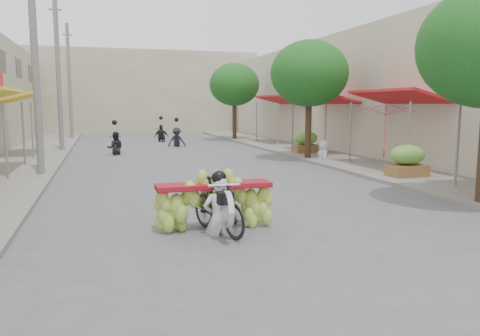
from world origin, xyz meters
name	(u,v)px	position (x,y,z in m)	size (l,w,h in m)	color
ground	(380,296)	(0.00, 0.00, 0.00)	(120.00, 120.00, 0.00)	#5A5A5F
sidewalk_left	(7,166)	(-7.00, 15.00, 0.06)	(4.00, 60.00, 0.12)	gray
sidewalk_right	(330,155)	(7.00, 15.00, 0.06)	(4.00, 60.00, 0.12)	gray
shophouse_row_right	(435,93)	(11.99, 14.00, 3.00)	(9.77, 40.00, 6.00)	beige
far_building	(140,93)	(0.00, 38.00, 3.50)	(20.00, 6.00, 7.00)	#B4AB8E
utility_pole_mid	(35,57)	(-5.40, 12.00, 4.03)	(0.60, 0.24, 8.00)	slate
utility_pole_far	(58,74)	(-5.40, 21.00, 4.03)	(0.60, 0.24, 8.00)	slate
utility_pole_back	(70,82)	(-5.40, 30.00, 4.03)	(0.60, 0.24, 8.00)	slate
street_tree_mid	(309,74)	(5.40, 14.00, 3.78)	(3.40, 3.40, 5.25)	#3A2719
street_tree_far	(234,85)	(5.40, 26.00, 3.78)	(3.40, 3.40, 5.25)	#3A2719
produce_crate_mid	(407,158)	(6.20, 8.00, 0.71)	(1.20, 0.88, 1.16)	brown
produce_crate_far	(306,140)	(6.20, 16.00, 0.71)	(1.20, 0.88, 1.16)	brown
banana_motorbike	(217,197)	(-1.30, 3.59, 0.69)	(2.27, 1.93, 2.07)	black
market_umbrella	(387,102)	(5.83, 8.73, 2.55)	(2.27, 2.27, 1.89)	red
pedestrian	(323,140)	(6.07, 13.83, 0.90)	(0.88, 0.85, 1.56)	white
bg_motorbike_a	(115,139)	(-2.76, 18.88, 0.75)	(0.81, 1.58, 1.95)	black
bg_motorbike_b	(177,132)	(0.84, 22.36, 0.86)	(1.09, 1.63, 1.95)	black
bg_motorbike_c	(161,130)	(0.41, 26.27, 0.80)	(1.04, 1.64, 1.95)	black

